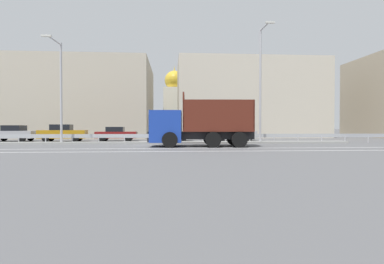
# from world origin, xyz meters

# --- Properties ---
(ground_plane) EXTENTS (320.00, 320.00, 0.00)m
(ground_plane) POSITION_xyz_m (0.00, 0.00, 0.00)
(ground_plane) COLOR #565659
(lane_strip_0) EXTENTS (59.96, 0.16, 0.01)m
(lane_strip_0) POSITION_xyz_m (3.90, -3.40, 0.00)
(lane_strip_0) COLOR silver
(lane_strip_0) RESTS_ON ground_plane
(lane_strip_1) EXTENTS (59.96, 0.16, 0.01)m
(lane_strip_1) POSITION_xyz_m (3.90, -5.76, 0.00)
(lane_strip_1) COLOR silver
(lane_strip_1) RESTS_ON ground_plane
(median_island) EXTENTS (32.98, 1.10, 0.18)m
(median_island) POSITION_xyz_m (0.00, 1.91, 0.09)
(median_island) COLOR gray
(median_island) RESTS_ON ground_plane
(median_guardrail) EXTENTS (59.96, 0.09, 0.78)m
(median_guardrail) POSITION_xyz_m (-0.00, 2.73, 0.57)
(median_guardrail) COLOR #9EA0A5
(median_guardrail) RESTS_ON ground_plane
(dump_truck) EXTENTS (7.31, 3.05, 3.69)m
(dump_truck) POSITION_xyz_m (2.97, -1.55, 1.31)
(dump_truck) COLOR #19389E
(dump_truck) RESTS_ON ground_plane
(median_road_sign) EXTENTS (0.86, 0.16, 2.46)m
(median_road_sign) POSITION_xyz_m (1.02, 1.91, 1.34)
(median_road_sign) COLOR white
(median_road_sign) RESTS_ON ground_plane
(street_lamp_1) EXTENTS (0.71, 2.76, 8.00)m
(street_lamp_1) POSITION_xyz_m (-6.92, 1.61, 4.54)
(street_lamp_1) COLOR #ADADB2
(street_lamp_1) RESTS_ON ground_plane
(street_lamp_2) EXTENTS (0.71, 2.34, 9.43)m
(street_lamp_2) POSITION_xyz_m (9.08, 1.56, 5.22)
(street_lamp_2) COLOR #ADADB2
(street_lamp_2) RESTS_ON ground_plane
(parked_car_2) EXTENTS (4.05, 2.17, 1.53)m
(parked_car_2) POSITION_xyz_m (-13.21, 7.04, 0.76)
(parked_car_2) COLOR #A3A3A8
(parked_car_2) RESTS_ON ground_plane
(parked_car_3) EXTENTS (4.36, 2.10, 1.60)m
(parked_car_3) POSITION_xyz_m (-8.46, 6.55, 0.80)
(parked_car_3) COLOR #B27A14
(parked_car_3) RESTS_ON ground_plane
(parked_car_4) EXTENTS (3.89, 1.86, 1.38)m
(parked_car_4) POSITION_xyz_m (-3.55, 6.94, 0.70)
(parked_car_4) COLOR maroon
(parked_car_4) RESTS_ON ground_plane
(parked_car_5) EXTENTS (4.27, 1.98, 1.41)m
(parked_car_5) POSITION_xyz_m (1.61, 6.91, 0.72)
(parked_car_5) COLOR black
(parked_car_5) RESTS_ON ground_plane
(parked_car_6) EXTENTS (4.28, 2.06, 1.36)m
(parked_car_6) POSITION_xyz_m (7.97, 6.98, 0.71)
(parked_car_6) COLOR #A3A3A8
(parked_car_6) RESTS_ON ground_plane
(background_building_0) EXTENTS (19.97, 13.60, 9.65)m
(background_building_0) POSITION_xyz_m (-11.00, 18.13, 4.82)
(background_building_0) COLOR #B7AD99
(background_building_0) RESTS_ON ground_plane
(background_building_1) EXTENTS (19.14, 9.00, 10.15)m
(background_building_1) POSITION_xyz_m (12.26, 17.56, 5.08)
(background_building_1) COLOR beige
(background_building_1) RESTS_ON ground_plane
(church_tower) EXTENTS (3.60, 3.60, 11.63)m
(church_tower) POSITION_xyz_m (2.31, 27.64, 5.23)
(church_tower) COLOR silver
(church_tower) RESTS_ON ground_plane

